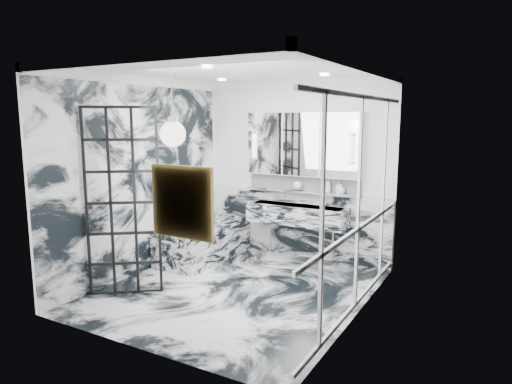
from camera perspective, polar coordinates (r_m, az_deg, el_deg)
The scene contains 25 objects.
floor at distance 6.13m, azimuth -2.36°, elevation -12.06°, with size 3.60×3.60×0.00m, color silver.
ceiling at distance 5.74m, azimuth -2.56°, elevation 14.97°, with size 3.60×3.60×0.00m, color white.
wall_back at distance 7.35m, azimuth 4.96°, elevation 2.75°, with size 3.60×3.60×0.00m, color white.
wall_front at distance 4.37m, azimuth -14.99°, elevation -1.98°, with size 3.60×3.60×0.00m, color white.
wall_left at distance 6.75m, azimuth -14.10°, elevation 1.93°, with size 3.60×3.60×0.00m, color white.
wall_right at distance 5.12m, azimuth 12.95°, elevation -0.28°, with size 3.60×3.60×0.00m, color white.
marble_clad_back at distance 7.48m, azimuth 4.79°, elevation -3.94°, with size 3.18×0.05×1.05m, color silver.
marble_clad_left at distance 6.74m, azimuth -13.98°, elevation 1.42°, with size 0.02×3.56×2.68m, color silver.
panel_molding at distance 5.14m, azimuth 12.69°, elevation -1.36°, with size 0.03×3.40×2.30m, color white.
soap_bottle_a at distance 7.07m, azimuth 9.02°, elevation 0.76°, with size 0.08×0.08×0.22m, color #8C5919.
soap_bottle_b at distance 7.02m, azimuth 10.31°, elevation 0.56°, with size 0.09×0.09×0.19m, color #4C4C51.
soap_bottle_c at distance 7.01m, azimuth 10.62°, elevation 0.38°, with size 0.12×0.12×0.15m, color silver.
face_pot at distance 7.27m, azimuth 5.22°, elevation 0.81°, with size 0.15×0.15×0.15m, color white.
amber_bottle at distance 7.11m, azimuth 8.36°, elevation 0.35°, with size 0.04×0.04×0.10m, color #8C5919.
flower_vase at distance 6.51m, azimuth -8.50°, elevation -5.24°, with size 0.08×0.08×0.12m, color silver.
crittall_door at distance 5.94m, azimuth -16.31°, elevation -1.29°, with size 0.88×0.04×2.36m, color black, non-canonical shape.
artwork at distance 4.03m, azimuth -9.22°, elevation -1.24°, with size 0.54×0.05×0.54m, color #C34D14.
pendant_light at distance 4.54m, azimuth -10.36°, elevation 7.13°, with size 0.25×0.25×0.25m, color white.
trough_sink at distance 7.18m, azimuth 5.17°, elevation -2.83°, with size 1.60×0.45×0.30m, color silver.
ledge at distance 7.26m, azimuth 5.74°, elevation 0.03°, with size 1.90×0.14×0.04m, color silver.
subway_tile at distance 7.30m, azimuth 5.95°, elevation 1.15°, with size 1.90×0.03×0.23m, color white.
mirror_cabinet at distance 7.19m, azimuth 5.85°, elevation 5.95°, with size 1.90×0.16×1.00m, color white.
sconce_left at distance 7.47m, azimuth -0.25°, elevation 5.82°, with size 0.07×0.07×0.40m, color white.
sconce_right at distance 6.81m, azimuth 11.89°, elevation 5.29°, with size 0.07×0.07×0.40m, color white.
bathtub at distance 7.37m, azimuth -6.52°, elevation -6.16°, with size 0.75×1.65×0.55m, color silver.
Camera 1 is at (3.01, -4.85, 2.23)m, focal length 32.00 mm.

